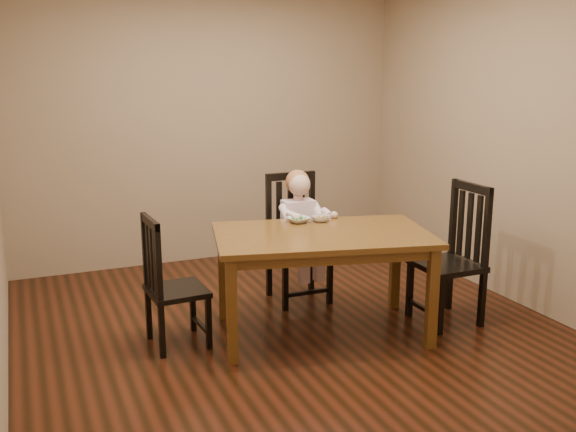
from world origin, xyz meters
name	(u,v)px	position (x,y,z in m)	size (l,w,h in m)	color
room	(287,153)	(0.00, 0.00, 1.35)	(4.01, 4.01, 2.71)	#431B0E
dining_table	(322,244)	(0.19, -0.22, 0.69)	(1.73, 1.27, 0.78)	#553513
chair_child	(296,240)	(0.32, 0.54, 0.52)	(0.48, 0.45, 1.08)	black
chair_left	(170,284)	(-0.90, 0.00, 0.46)	(0.42, 0.44, 0.96)	black
chair_right	(453,256)	(1.24, -0.40, 0.52)	(0.45, 0.47, 1.09)	black
toddler	(299,224)	(0.31, 0.49, 0.68)	(0.35, 0.44, 0.60)	white
bowl_peas	(298,220)	(0.15, 0.14, 0.80)	(0.17, 0.17, 0.04)	silver
bowl_veg	(320,218)	(0.33, 0.10, 0.80)	(0.15, 0.15, 0.05)	silver
fork	(294,218)	(0.11, 0.13, 0.82)	(0.08, 0.10, 0.05)	silver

